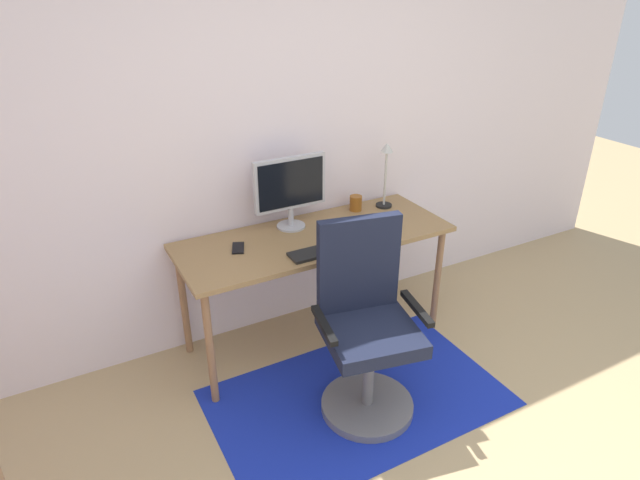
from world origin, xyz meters
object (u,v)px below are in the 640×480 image
at_px(monitor, 290,187).
at_px(cell_phone, 238,248).
at_px(keyboard, 325,250).
at_px(coffee_cup, 356,203).
at_px(computer_mouse, 372,234).
at_px(desk, 315,246).
at_px(office_chair, 366,335).
at_px(desk_lamp, 386,167).

height_order(monitor, cell_phone, monitor).
bearing_deg(keyboard, coffee_cup, 42.28).
xyz_separation_m(computer_mouse, coffee_cup, (0.13, 0.39, 0.03)).
xyz_separation_m(desk, office_chair, (-0.05, -0.67, -0.22)).
relative_size(monitor, cell_phone, 3.35).
bearing_deg(desk, computer_mouse, -30.74).
bearing_deg(office_chair, desk, 97.29).
relative_size(computer_mouse, desk_lamp, 0.23).
bearing_deg(computer_mouse, desk_lamp, 46.75).
xyz_separation_m(computer_mouse, cell_phone, (-0.78, 0.23, -0.01)).
bearing_deg(desk, keyboard, -103.21).
distance_m(computer_mouse, desk_lamp, 0.55).
bearing_deg(coffee_cup, computer_mouse, -107.99).
bearing_deg(monitor, desk, -66.89).
bearing_deg(office_chair, monitor, 103.25).
height_order(monitor, coffee_cup, monitor).
bearing_deg(coffee_cup, desk_lamp, -10.16).
distance_m(computer_mouse, cell_phone, 0.81).
height_order(desk, monitor, monitor).
height_order(monitor, office_chair, monitor).
distance_m(keyboard, desk_lamp, 0.83).
distance_m(monitor, coffee_cup, 0.55).
height_order(desk, computer_mouse, computer_mouse).
bearing_deg(keyboard, monitor, 93.54).
height_order(desk, office_chair, office_chair).
xyz_separation_m(desk, computer_mouse, (0.30, -0.18, 0.09)).
distance_m(monitor, keyboard, 0.48).
xyz_separation_m(computer_mouse, desk_lamp, (0.33, 0.35, 0.26)).
distance_m(desk, monitor, 0.39).
distance_m(desk, desk_lamp, 0.74).
distance_m(keyboard, cell_phone, 0.51).
height_order(monitor, desk_lamp, monitor).
relative_size(keyboard, computer_mouse, 4.13).
bearing_deg(keyboard, desk, 76.79).
bearing_deg(cell_phone, computer_mouse, 5.36).
height_order(monitor, keyboard, monitor).
bearing_deg(cell_phone, coffee_cup, 31.87).
relative_size(monitor, office_chair, 0.43).
distance_m(computer_mouse, office_chair, 0.68).
distance_m(desk, cell_phone, 0.49).
distance_m(cell_phone, office_chair, 0.90).
relative_size(keyboard, office_chair, 0.39).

